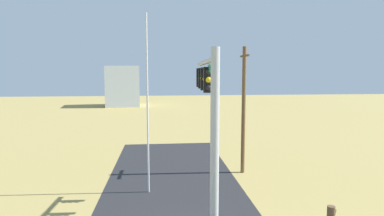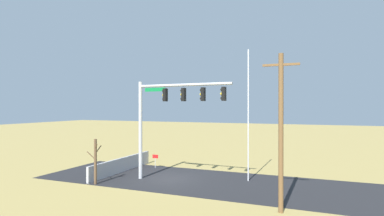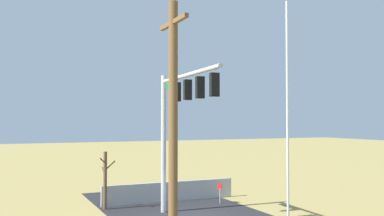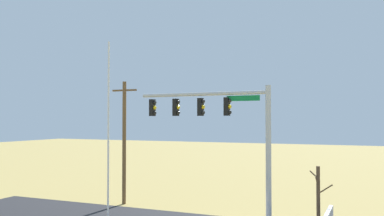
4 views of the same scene
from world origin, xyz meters
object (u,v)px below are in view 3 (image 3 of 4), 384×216
at_px(utility_pole, 173,144).
at_px(signal_mast, 178,112).
at_px(bare_tree, 105,179).
at_px(open_sign, 220,188).
at_px(flagpole, 288,122).

bearing_deg(utility_pole, signal_mast, -23.26).
distance_m(signal_mast, utility_pole, 9.39).
xyz_separation_m(bare_tree, open_sign, (-1.18, -6.71, -0.78)).
relative_size(signal_mast, open_sign, 6.19).
height_order(utility_pole, bare_tree, utility_pole).
relative_size(flagpole, bare_tree, 3.03).
bearing_deg(utility_pole, bare_tree, -4.73).
xyz_separation_m(flagpole, bare_tree, (9.98, 5.11, -3.25)).
relative_size(signal_mast, flagpole, 0.76).
xyz_separation_m(signal_mast, bare_tree, (4.40, 2.61, -3.75)).
relative_size(utility_pole, open_sign, 6.87).
distance_m(flagpole, open_sign, 9.80).
bearing_deg(open_sign, utility_pole, 146.56).
distance_m(signal_mast, open_sign, 6.90).
height_order(flagpole, utility_pole, flagpole).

